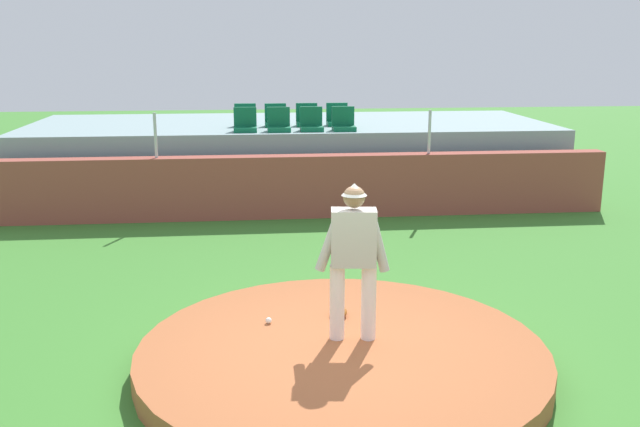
# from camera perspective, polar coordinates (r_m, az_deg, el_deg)

# --- Properties ---
(ground_plane) EXTENTS (60.00, 60.00, 0.00)m
(ground_plane) POSITION_cam_1_polar(r_m,az_deg,el_deg) (7.86, 1.78, -12.42)
(ground_plane) COLOR #3A7A2B
(pitchers_mound) EXTENTS (4.46, 4.46, 0.25)m
(pitchers_mound) POSITION_cam_1_polar(r_m,az_deg,el_deg) (7.81, 1.79, -11.58)
(pitchers_mound) COLOR #A45A34
(pitchers_mound) RESTS_ON ground_plane
(pitcher) EXTENTS (0.82, 0.31, 1.76)m
(pitcher) POSITION_cam_1_polar(r_m,az_deg,el_deg) (7.59, 2.74, -3.02)
(pitcher) COLOR white
(pitcher) RESTS_ON pitchers_mound
(baseball) EXTENTS (0.07, 0.07, 0.07)m
(baseball) POSITION_cam_1_polar(r_m,az_deg,el_deg) (8.34, -4.20, -8.67)
(baseball) COLOR white
(baseball) RESTS_ON pitchers_mound
(fielding_glove) EXTENTS (0.21, 0.31, 0.11)m
(fielding_glove) POSITION_cam_1_polar(r_m,az_deg,el_deg) (8.52, 1.53, -8.00)
(fielding_glove) COLOR brown
(fielding_glove) RESTS_ON pitchers_mound
(brick_barrier) EXTENTS (12.69, 0.40, 1.26)m
(brick_barrier) POSITION_cam_1_polar(r_m,az_deg,el_deg) (14.15, -1.80, 2.22)
(brick_barrier) COLOR #96463A
(brick_barrier) RESTS_ON ground_plane
(fence_post_left) EXTENTS (0.06, 0.06, 0.88)m
(fence_post_left) POSITION_cam_1_polar(r_m,az_deg,el_deg) (14.06, -13.23, 6.21)
(fence_post_left) COLOR silver
(fence_post_left) RESTS_ON brick_barrier
(fence_post_right) EXTENTS (0.06, 0.06, 0.88)m
(fence_post_right) POSITION_cam_1_polar(r_m,az_deg,el_deg) (14.40, 8.89, 6.58)
(fence_post_right) COLOR silver
(fence_post_right) RESTS_ON brick_barrier
(bleacher_platform) EXTENTS (11.99, 4.45, 1.62)m
(bleacher_platform) POSITION_cam_1_polar(r_m,az_deg,el_deg) (16.82, -2.45, 4.70)
(bleacher_platform) COLOR #7F989B
(bleacher_platform) RESTS_ON ground_plane
(stadium_chair_0) EXTENTS (0.48, 0.44, 0.50)m
(stadium_chair_0) POSITION_cam_1_polar(r_m,az_deg,el_deg) (14.99, -6.10, 7.25)
(stadium_chair_0) COLOR #0D5F3B
(stadium_chair_0) RESTS_ON bleacher_platform
(stadium_chair_1) EXTENTS (0.48, 0.44, 0.50)m
(stadium_chair_1) POSITION_cam_1_polar(r_m,az_deg,el_deg) (14.97, -3.37, 7.29)
(stadium_chair_1) COLOR #0D5F3B
(stadium_chair_1) RESTS_ON bleacher_platform
(stadium_chair_2) EXTENTS (0.48, 0.44, 0.50)m
(stadium_chair_2) POSITION_cam_1_polar(r_m,az_deg,el_deg) (15.04, -0.70, 7.34)
(stadium_chair_2) COLOR #0D5F3B
(stadium_chair_2) RESTS_ON bleacher_platform
(stadium_chair_3) EXTENTS (0.48, 0.44, 0.50)m
(stadium_chair_3) POSITION_cam_1_polar(r_m,az_deg,el_deg) (15.10, 1.93, 7.36)
(stadium_chair_3) COLOR #0D5F3B
(stadium_chair_3) RESTS_ON bleacher_platform
(stadium_chair_4) EXTENTS (0.48, 0.44, 0.50)m
(stadium_chair_4) POSITION_cam_1_polar(r_m,az_deg,el_deg) (15.90, -6.09, 7.62)
(stadium_chair_4) COLOR #0D5F3B
(stadium_chair_4) RESTS_ON bleacher_platform
(stadium_chair_5) EXTENTS (0.48, 0.44, 0.50)m
(stadium_chair_5) POSITION_cam_1_polar(r_m,az_deg,el_deg) (15.86, -3.62, 7.65)
(stadium_chair_5) COLOR #0D5F3B
(stadium_chair_5) RESTS_ON bleacher_platform
(stadium_chair_6) EXTENTS (0.48, 0.44, 0.50)m
(stadium_chair_6) POSITION_cam_1_polar(r_m,az_deg,el_deg) (15.92, -1.07, 7.70)
(stadium_chair_6) COLOR #0D5F3B
(stadium_chair_6) RESTS_ON bleacher_platform
(stadium_chair_7) EXTENTS (0.48, 0.44, 0.50)m
(stadium_chair_7) POSITION_cam_1_polar(r_m,az_deg,el_deg) (15.99, 1.42, 7.73)
(stadium_chair_7) COLOR #0D5F3B
(stadium_chair_7) RESTS_ON bleacher_platform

